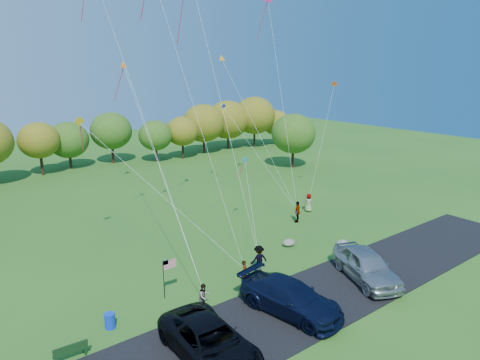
% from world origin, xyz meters
% --- Properties ---
extents(ground, '(140.00, 140.00, 0.00)m').
position_xyz_m(ground, '(0.00, 0.00, 0.00)').
color(ground, '#2A601B').
rests_on(ground, ground).
extents(asphalt_lane, '(44.00, 6.00, 0.06)m').
position_xyz_m(asphalt_lane, '(0.00, -4.00, 0.03)').
color(asphalt_lane, black).
rests_on(asphalt_lane, ground).
extents(treeline, '(76.76, 28.09, 8.41)m').
position_xyz_m(treeline, '(0.06, 35.89, 4.74)').
color(treeline, '#362213').
rests_on(treeline, ground).
extents(minivan_dark, '(3.15, 6.42, 1.76)m').
position_xyz_m(minivan_dark, '(-7.27, -4.74, 0.94)').
color(minivan_dark, black).
rests_on(minivan_dark, asphalt_lane).
extents(minivan_navy, '(3.72, 6.65, 1.82)m').
position_xyz_m(minivan_navy, '(-1.48, -4.17, 0.97)').
color(minivan_navy, black).
rests_on(minivan_navy, asphalt_lane).
extents(minivan_silver, '(4.45, 6.36, 2.01)m').
position_xyz_m(minivan_silver, '(5.11, -4.36, 1.07)').
color(minivan_silver, '#9CA0A6').
rests_on(minivan_silver, asphalt_lane).
extents(flyer_a, '(0.68, 0.65, 1.57)m').
position_xyz_m(flyer_a, '(-1.41, 0.14, 0.79)').
color(flyer_a, '#4C4C59').
rests_on(flyer_a, ground).
extents(flyer_b, '(0.79, 0.64, 1.53)m').
position_xyz_m(flyer_b, '(-5.09, -0.80, 0.76)').
color(flyer_b, '#4C4C59').
rests_on(flyer_b, ground).
extents(flyer_c, '(1.36, 0.93, 1.94)m').
position_xyz_m(flyer_c, '(0.28, 0.73, 0.97)').
color(flyer_c, '#4C4C59').
rests_on(flyer_c, ground).
extents(flyer_d, '(1.19, 1.06, 1.94)m').
position_xyz_m(flyer_d, '(9.29, 6.17, 0.97)').
color(flyer_d, '#4C4C59').
rests_on(flyer_d, ground).
extents(flyer_e, '(0.90, 1.04, 1.80)m').
position_xyz_m(flyer_e, '(12.15, 7.55, 0.90)').
color(flyer_e, '#4C4C59').
rests_on(flyer_e, ground).
extents(park_bench, '(1.60, 0.44, 0.88)m').
position_xyz_m(park_bench, '(-12.59, -0.79, 0.47)').
color(park_bench, '#133514').
rests_on(park_bench, ground).
extents(trash_barrel, '(0.56, 0.56, 0.85)m').
position_xyz_m(trash_barrel, '(-10.14, 0.61, 0.42)').
color(trash_barrel, '#0D35CE').
rests_on(trash_barrel, ground).
extents(flag_assembly, '(0.91, 0.59, 2.46)m').
position_xyz_m(flag_assembly, '(-6.14, 1.57, 1.84)').
color(flag_assembly, black).
rests_on(flag_assembly, ground).
extents(boulder_near, '(1.08, 0.84, 0.54)m').
position_xyz_m(boulder_near, '(4.98, 2.73, 0.27)').
color(boulder_near, gray).
rests_on(boulder_near, ground).
extents(boulder_far, '(0.99, 0.82, 0.51)m').
position_xyz_m(boulder_far, '(8.25, 0.14, 0.26)').
color(boulder_far, gray).
rests_on(boulder_far, ground).
extents(kites_aloft, '(25.12, 11.05, 16.74)m').
position_xyz_m(kites_aloft, '(2.06, 13.00, 18.26)').
color(kites_aloft, red).
rests_on(kites_aloft, ground).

